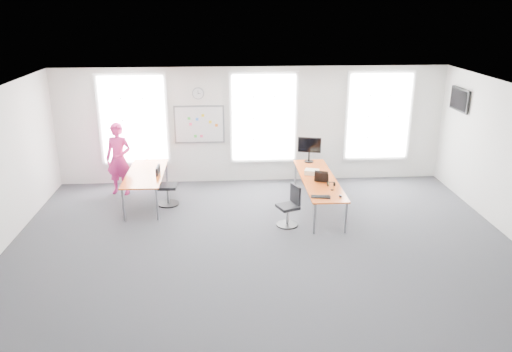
{
  "coord_description": "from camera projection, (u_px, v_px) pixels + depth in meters",
  "views": [
    {
      "loc": [
        -0.7,
        -8.55,
        4.54
      ],
      "look_at": [
        -0.07,
        1.2,
        1.1
      ],
      "focal_mm": 35.0,
      "sensor_mm": 36.0,
      "label": 1
    }
  ],
  "objects": [
    {
      "name": "chair_left",
      "position": [
        165.0,
        188.0,
        11.63
      ],
      "size": [
        0.5,
        0.5,
        0.95
      ],
      "rotation": [
        0.0,
        0.0,
        1.54
      ],
      "color": "black",
      "rests_on": "ground"
    },
    {
      "name": "laptop_sleeve",
      "position": [
        321.0,
        177.0,
        11.11
      ],
      "size": [
        0.31,
        0.26,
        0.25
      ],
      "rotation": [
        0.0,
        0.0,
        -0.34
      ],
      "color": "black",
      "rests_on": "desk_right"
    },
    {
      "name": "chair_right",
      "position": [
        290.0,
        208.0,
        10.57
      ],
      "size": [
        0.52,
        0.52,
        0.88
      ],
      "rotation": [
        0.0,
        0.0,
        -1.19
      ],
      "color": "black",
      "rests_on": "ground"
    },
    {
      "name": "window_right",
      "position": [
        378.0,
        116.0,
        12.97
      ],
      "size": [
        1.6,
        0.06,
        2.2
      ],
      "primitive_type": "cube",
      "color": "silver",
      "rests_on": "wall_back"
    },
    {
      "name": "paper_stack",
      "position": [
        312.0,
        172.0,
        11.64
      ],
      "size": [
        0.38,
        0.33,
        0.11
      ],
      "primitive_type": "cube",
      "rotation": [
        0.0,
        0.0,
        -0.32
      ],
      "color": "beige",
      "rests_on": "desk_right"
    },
    {
      "name": "wall_front",
      "position": [
        294.0,
        302.0,
        5.34
      ],
      "size": [
        10.0,
        0.0,
        10.0
      ],
      "primitive_type": "plane",
      "rotation": [
        -1.57,
        0.0,
        0.0
      ],
      "color": "silver",
      "rests_on": "ground"
    },
    {
      "name": "window_left",
      "position": [
        133.0,
        120.0,
        12.59
      ],
      "size": [
        1.6,
        0.06,
        2.2
      ],
      "primitive_type": "cube",
      "color": "silver",
      "rests_on": "wall_back"
    },
    {
      "name": "mouse",
      "position": [
        340.0,
        196.0,
        10.3
      ],
      "size": [
        0.09,
        0.12,
        0.04
      ],
      "primitive_type": "ellipsoid",
      "rotation": [
        0.0,
        0.0,
        -0.23
      ],
      "color": "black",
      "rests_on": "desk_right"
    },
    {
      "name": "ceiling",
      "position": [
        265.0,
        95.0,
        8.6
      ],
      "size": [
        10.0,
        10.0,
        0.0
      ],
      "primitive_type": "plane",
      "rotation": [
        3.14,
        0.0,
        0.0
      ],
      "color": "white",
      "rests_on": "ground"
    },
    {
      "name": "wall_clock",
      "position": [
        198.0,
        93.0,
        12.47
      ],
      "size": [
        0.3,
        0.04,
        0.3
      ],
      "primitive_type": "cylinder",
      "rotation": [
        1.57,
        0.0,
        0.0
      ],
      "color": "gray",
      "rests_on": "wall_back"
    },
    {
      "name": "floor",
      "position": [
        264.0,
        250.0,
        9.6
      ],
      "size": [
        10.0,
        10.0,
        0.0
      ],
      "primitive_type": "plane",
      "color": "#2B2B30",
      "rests_on": "ground"
    },
    {
      "name": "wall_back",
      "position": [
        252.0,
        125.0,
        12.86
      ],
      "size": [
        10.0,
        0.0,
        10.0
      ],
      "primitive_type": "plane",
      "rotation": [
        1.57,
        0.0,
        0.0
      ],
      "color": "silver",
      "rests_on": "ground"
    },
    {
      "name": "headphones",
      "position": [
        331.0,
        184.0,
        10.9
      ],
      "size": [
        0.17,
        0.09,
        0.1
      ],
      "rotation": [
        0.0,
        0.0,
        -0.31
      ],
      "color": "black",
      "rests_on": "desk_right"
    },
    {
      "name": "desk_left",
      "position": [
        146.0,
        175.0,
        11.61
      ],
      "size": [
        0.84,
        2.11,
        0.77
      ],
      "color": "#CC5D1E",
      "rests_on": "ground"
    },
    {
      "name": "lens_cap",
      "position": [
        332.0,
        190.0,
        10.68
      ],
      "size": [
        0.08,
        0.08,
        0.01
      ],
      "primitive_type": "cylinder",
      "rotation": [
        0.0,
        0.0,
        -0.09
      ],
      "color": "black",
      "rests_on": "desk_right"
    },
    {
      "name": "keyboard",
      "position": [
        321.0,
        197.0,
        10.29
      ],
      "size": [
        0.43,
        0.24,
        0.02
      ],
      "primitive_type": "cube",
      "rotation": [
        0.0,
        0.0,
        -0.26
      ],
      "color": "black",
      "rests_on": "desk_right"
    },
    {
      "name": "desk_right",
      "position": [
        319.0,
        180.0,
        11.39
      ],
      "size": [
        0.77,
        2.9,
        0.71
      ],
      "color": "#CC5D1E",
      "rests_on": "ground"
    },
    {
      "name": "whiteboard",
      "position": [
        199.0,
        125.0,
        12.74
      ],
      "size": [
        1.2,
        0.03,
        0.9
      ],
      "primitive_type": "cube",
      "color": "silver",
      "rests_on": "wall_back"
    },
    {
      "name": "monitor",
      "position": [
        309.0,
        147.0,
        12.41
      ],
      "size": [
        0.57,
        0.23,
        0.64
      ],
      "rotation": [
        0.0,
        0.0,
        -0.24
      ],
      "color": "black",
      "rests_on": "desk_right"
    },
    {
      "name": "tv",
      "position": [
        460.0,
        100.0,
        11.96
      ],
      "size": [
        0.06,
        0.9,
        0.55
      ],
      "primitive_type": "cube",
      "color": "black",
      "rests_on": "wall_right"
    },
    {
      "name": "person",
      "position": [
        119.0,
        159.0,
        12.15
      ],
      "size": [
        0.74,
        0.58,
        1.79
      ],
      "primitive_type": "imported",
      "rotation": [
        0.0,
        0.0,
        -0.25
      ],
      "color": "#CC2571",
      "rests_on": "ground"
    },
    {
      "name": "window_mid",
      "position": [
        264.0,
        118.0,
        12.79
      ],
      "size": [
        1.6,
        0.06,
        2.2
      ],
      "primitive_type": "cube",
      "color": "silver",
      "rests_on": "wall_back"
    }
  ]
}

